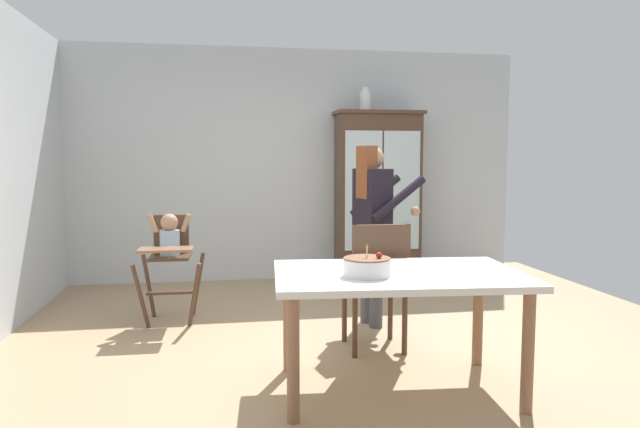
# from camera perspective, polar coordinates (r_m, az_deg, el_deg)

# --- Properties ---
(ground_plane) EXTENTS (6.24, 6.24, 0.00)m
(ground_plane) POSITION_cam_1_polar(r_m,az_deg,el_deg) (4.46, 2.19, -13.11)
(ground_plane) COLOR tan
(wall_back) EXTENTS (5.32, 0.06, 2.70)m
(wall_back) POSITION_cam_1_polar(r_m,az_deg,el_deg) (6.82, -2.32, 4.89)
(wall_back) COLOR silver
(wall_back) RESTS_ON ground_plane
(china_cabinet) EXTENTS (1.01, 0.48, 1.97)m
(china_cabinet) POSITION_cam_1_polar(r_m,az_deg,el_deg) (6.76, 5.74, 1.82)
(china_cabinet) COLOR #4C3323
(china_cabinet) RESTS_ON ground_plane
(ceramic_vase) EXTENTS (0.13, 0.13, 0.27)m
(ceramic_vase) POSITION_cam_1_polar(r_m,az_deg,el_deg) (6.74, 4.52, 11.17)
(ceramic_vase) COLOR white
(ceramic_vase) RESTS_ON china_cabinet
(high_chair_with_toddler) EXTENTS (0.59, 0.69, 0.95)m
(high_chair_with_toddler) POSITION_cam_1_polar(r_m,az_deg,el_deg) (5.16, -14.71, -3.24)
(high_chair_with_toddler) COLOR #4C3323
(high_chair_with_toddler) RESTS_ON ground_plane
(adult_person) EXTENTS (0.59, 0.57, 1.53)m
(adult_person) POSITION_cam_1_polar(r_m,az_deg,el_deg) (4.87, 5.28, 0.13)
(adult_person) COLOR #47474C
(adult_person) RESTS_ON ground_plane
(dining_table) EXTENTS (1.56, 1.06, 0.74)m
(dining_table) POSITION_cam_1_polar(r_m,az_deg,el_deg) (3.54, 7.73, -7.18)
(dining_table) COLOR silver
(dining_table) RESTS_ON ground_plane
(birthday_cake) EXTENTS (0.28, 0.28, 0.19)m
(birthday_cake) POSITION_cam_1_polar(r_m,az_deg,el_deg) (3.37, 4.69, -5.24)
(birthday_cake) COLOR white
(birthday_cake) RESTS_ON dining_table
(dining_chair_far_side) EXTENTS (0.44, 0.44, 0.96)m
(dining_chair_far_side) POSITION_cam_1_polar(r_m,az_deg,el_deg) (4.23, 5.73, -6.36)
(dining_chair_far_side) COLOR #4C3323
(dining_chair_far_side) RESTS_ON ground_plane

